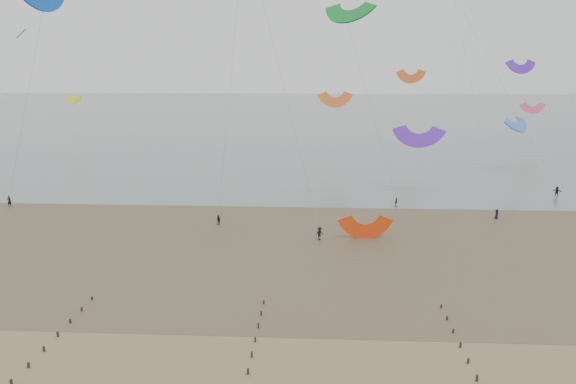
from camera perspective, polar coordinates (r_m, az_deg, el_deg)
The scene contains 6 objects.
ground at distance 48.82m, azimuth -8.78°, elevation -17.00°, with size 500.00×500.00×0.00m, color brown.
sea_and_shore at distance 80.52m, azimuth -6.69°, elevation -4.38°, with size 500.00×665.00×0.03m.
kitesurfer_lead at distance 105.93m, azimuth -26.46°, elevation -0.83°, with size 0.69×0.45×1.88m, color black.
kitesurfers at distance 96.00m, azimuth 20.43°, elevation -1.66°, with size 92.48×28.78×1.89m.
grounded_kite at distance 79.59m, azimuth 7.83°, elevation -4.63°, with size 6.35×3.33×4.84m, color #EC3D0E, non-canonical shape.
kites_airborne at distance 126.33m, azimuth -1.18°, elevation 11.98°, with size 246.78×116.38×40.18m.
Camera 1 is at (9.35, -41.05, 24.72)m, focal length 35.00 mm.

